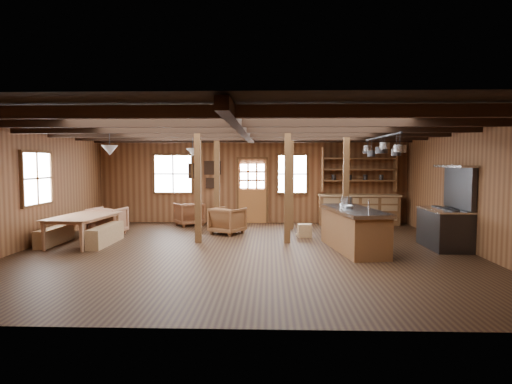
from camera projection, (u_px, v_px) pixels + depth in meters
room at (244, 189)px, 9.48m from camera, size 10.04×9.04×2.84m
ceiling_joists at (245, 131)px, 9.56m from camera, size 9.80×8.82×0.18m
timber_posts at (268, 184)px, 11.53m from camera, size 3.95×2.35×2.80m
back_door at (252, 196)px, 13.95m from camera, size 1.02×0.08×2.15m
window_back_left at (173, 174)px, 13.99m from camera, size 1.32×0.06×1.32m
window_back_right at (292, 174)px, 13.87m from camera, size 1.02×0.06×1.32m
window_left at (37, 178)px, 10.12m from camera, size 0.14×1.24×1.32m
notice_boards at (207, 173)px, 13.95m from camera, size 1.08×0.03×0.90m
back_counter at (358, 206)px, 13.61m from camera, size 2.55×0.60×2.45m
pendant_lamps at (155, 151)px, 10.49m from camera, size 1.86×2.36×0.66m
pot_rack at (381, 149)px, 9.58m from camera, size 0.35×3.00×0.46m
kitchen_island at (353, 229)px, 9.63m from camera, size 1.25×2.61×1.20m
step_stool at (304, 231)px, 11.31m from camera, size 0.43×0.33×0.35m
commercial_range at (447, 221)px, 9.85m from camera, size 0.80×1.55×1.91m
dining_table at (85, 230)px, 10.34m from camera, size 1.29×2.08×0.70m
bench_wall at (55, 235)px, 10.38m from camera, size 0.28×1.50×0.41m
bench_aisle at (106, 235)px, 10.33m from camera, size 0.31×1.66×0.46m
armchair_a at (189, 214)px, 13.38m from camera, size 1.08×1.09×0.73m
armchair_b at (227, 221)px, 11.82m from camera, size 1.09×1.10×0.74m
armchair_c at (108, 221)px, 11.63m from camera, size 0.95×0.97×0.77m
counter_pot at (346, 201)px, 10.59m from camera, size 0.31×0.31×0.18m
bowl at (348, 207)px, 9.73m from camera, size 0.32×0.32×0.06m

